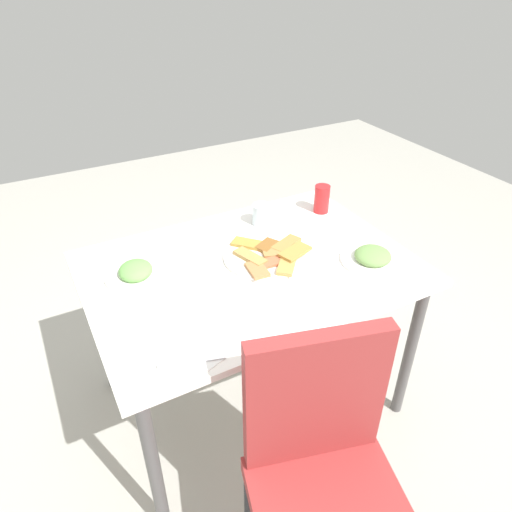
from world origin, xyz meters
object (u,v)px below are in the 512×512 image
pide_platter (267,256)px  soda_can (322,199)px  salad_plate_rice (136,272)px  paper_napkin (189,358)px  drinking_glass (261,214)px  spoon (192,362)px  salad_plate_greens (373,257)px  dining_chair (324,468)px  fork (187,353)px  dining_table (250,283)px

pide_platter → soda_can: (-0.39, -0.21, 0.05)m
salad_plate_rice → paper_napkin: bearing=92.3°
drinking_glass → spoon: drinking_glass is taller
salad_plate_rice → drinking_glass: drinking_glass is taller
salad_plate_greens → pide_platter: bearing=-31.0°
paper_napkin → spoon: spoon is taller
dining_chair → salad_plate_rice: 0.88m
drinking_glass → spoon: (0.55, 0.60, -0.04)m
fork → salad_plate_rice: bearing=-70.6°
pide_platter → salad_plate_rice: (0.46, -0.12, 0.01)m
dining_table → soda_can: size_ratio=9.59×
dining_chair → salad_plate_greens: dining_chair is taller
dining_chair → salad_plate_rice: dining_chair is taller
spoon → soda_can: bearing=-128.3°
soda_can → fork: 1.00m
drinking_glass → fork: (0.55, 0.57, -0.04)m
soda_can → salad_plate_greens: bearing=82.1°
dining_table → spoon: spoon is taller
dining_chair → pide_platter: size_ratio=2.67×
dining_table → fork: 0.49m
dining_table → salad_plate_rice: salad_plate_rice is taller
dining_table → fork: bearing=40.3°
dining_chair → soda_can: bearing=-123.4°
soda_can → spoon: 1.02m
drinking_glass → spoon: bearing=47.4°
soda_can → spoon: size_ratio=0.64×
fork → dining_chair: bearing=140.2°
dining_table → paper_napkin: size_ratio=7.84×
dining_chair → paper_napkin: bearing=-55.5°
paper_napkin → salad_plate_greens: bearing=-169.6°
paper_napkin → fork: 0.02m
pide_platter → drinking_glass: 0.26m
pide_platter → paper_napkin: (0.45, 0.34, -0.01)m
drinking_glass → dining_table: bearing=53.8°
dining_table → dining_chair: bearing=79.5°
soda_can → pide_platter: bearing=28.4°
salad_plate_rice → fork: 0.45m
spoon → pide_platter: bearing=-123.6°
dining_table → pide_platter: pide_platter is taller
dining_chair → salad_plate_rice: (0.26, -0.81, 0.24)m
dining_chair → fork: bearing=-56.9°
drinking_glass → pide_platter: bearing=65.7°
salad_plate_greens → paper_napkin: salad_plate_greens is taller
dining_chair → drinking_glass: bearing=-108.6°
paper_napkin → dining_table: bearing=-138.1°
dining_chair → salad_plate_greens: bearing=-137.7°
dining_chair → fork: dining_chair is taller
pide_platter → fork: bearing=36.3°
soda_can → dining_table: bearing=25.9°
drinking_glass → fork: drinking_glass is taller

